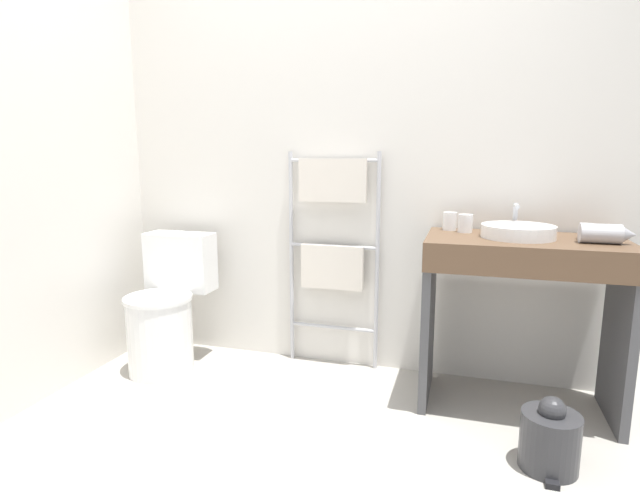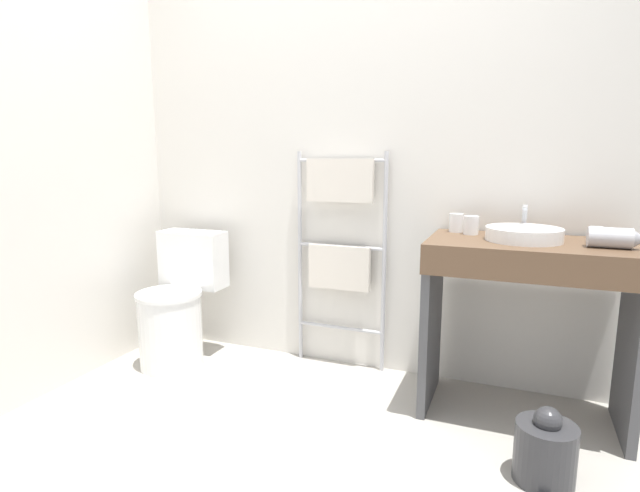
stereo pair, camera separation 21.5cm
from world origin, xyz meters
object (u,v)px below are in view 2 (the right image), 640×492
Objects in this scene: toilet at (177,308)px; cup_near_edge at (471,225)px; hair_dryer at (613,238)px; cup_near_wall at (456,223)px; towel_radiator at (340,232)px; trash_bin at (545,450)px; sink_basin at (524,234)px.

cup_near_edge is (1.64, 0.19, 0.56)m from toilet.
hair_dryer is at bearing -15.06° from cup_near_edge.
cup_near_wall is at bearing 162.11° from hair_dryer.
toilet is at bearing -161.72° from towel_radiator.
towel_radiator is 13.44× the size of cup_near_wall.
trash_bin is (-0.22, -0.45, -0.76)m from hair_dryer.
hair_dryer is at bearing -11.73° from towel_radiator.
cup_near_wall is 1.02× the size of cup_near_edge.
cup_near_wall is 0.70m from hair_dryer.
sink_basin is 1.11× the size of trash_bin.
towel_radiator is at bearing 18.28° from toilet.
cup_near_wall reaches higher than trash_bin.
trash_bin is at bearing -56.35° from cup_near_wall.
trash_bin is at bearing -76.05° from sink_basin.
hair_dryer reaches higher than sink_basin.
hair_dryer is 0.92m from trash_bin.
cup_near_wall reaches higher than sink_basin.
cup_near_wall is at bearing 152.98° from sink_basin.
towel_radiator is 3.73× the size of sink_basin.
towel_radiator is 0.99m from sink_basin.
towel_radiator is 13.77× the size of cup_near_edge.
sink_basin is 0.36m from cup_near_wall.
cup_near_edge reaches higher than hair_dryer.
hair_dryer reaches higher than toilet.
sink_basin is at bearing -27.02° from cup_near_wall.
hair_dryer reaches higher than trash_bin.
cup_near_edge is at bearing 120.94° from trash_bin.
cup_near_wall is (0.65, -0.06, 0.09)m from towel_radiator.
hair_dryer is (0.59, -0.16, -0.00)m from cup_near_edge.
toilet is 2.30m from hair_dryer.
hair_dryer is 0.74× the size of trash_bin.
sink_basin is at bearing -12.84° from towel_radiator.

